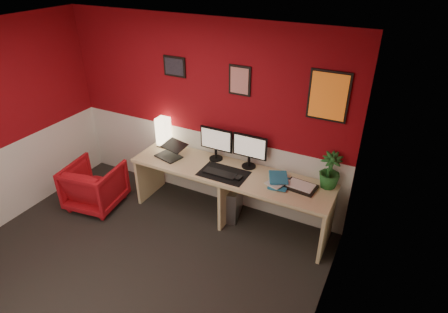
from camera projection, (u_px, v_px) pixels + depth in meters
ground at (127, 274)px, 4.17m from camera, size 4.00×3.50×0.01m
ceiling at (87, 46)px, 2.94m from camera, size 4.00×3.50×0.01m
wall_back at (202, 115)px, 4.91m from camera, size 4.00×0.01×2.50m
wall_right at (319, 246)px, 2.76m from camera, size 0.01×3.50×2.50m
wainscot_back at (204, 164)px, 5.28m from camera, size 4.00×0.01×1.00m
desk at (229, 195)px, 4.85m from camera, size 2.60×0.65×0.73m
shoji_lamp at (164, 133)px, 5.18m from camera, size 0.16×0.16×0.40m
laptop at (168, 150)px, 4.94m from camera, size 0.38×0.30×0.22m
monitor_left at (216, 139)px, 4.81m from camera, size 0.45×0.06×0.58m
monitor_right at (249, 147)px, 4.63m from camera, size 0.45×0.06×0.58m
desk_mat at (224, 174)px, 4.62m from camera, size 0.60×0.38×0.01m
keyboard at (220, 173)px, 4.61m from camera, size 0.42×0.14×0.02m
mouse at (239, 178)px, 4.50m from camera, size 0.08×0.11×0.03m
book_bottom at (270, 182)px, 4.44m from camera, size 0.25×0.32×0.03m
book_middle at (271, 179)px, 4.45m from camera, size 0.27×0.31×0.02m
book_top at (269, 177)px, 4.43m from camera, size 0.31×0.35×0.03m
zen_tray at (301, 187)px, 4.35m from camera, size 0.37×0.29×0.03m
potted_plant at (330, 170)px, 4.27m from camera, size 0.25×0.25×0.44m
pc_tower at (232, 200)px, 4.99m from camera, size 0.29×0.48×0.45m
armchair at (95, 185)px, 5.14m from camera, size 0.77×0.78×0.63m
art_left at (175, 66)px, 4.76m from camera, size 0.32×0.02×0.26m
art_center at (240, 80)px, 4.42m from camera, size 0.28×0.02×0.36m
art_right at (329, 96)px, 4.01m from camera, size 0.44×0.02×0.56m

